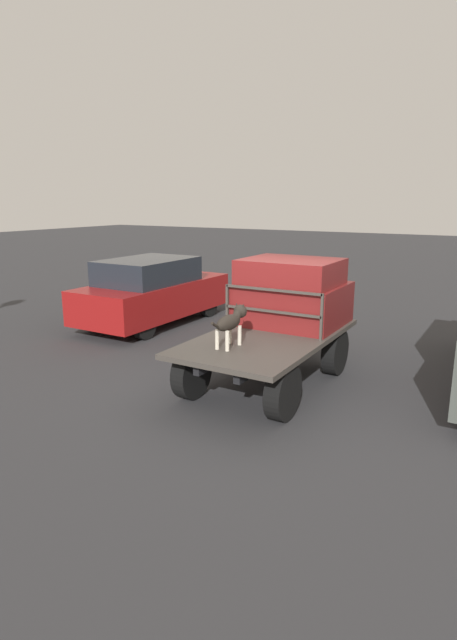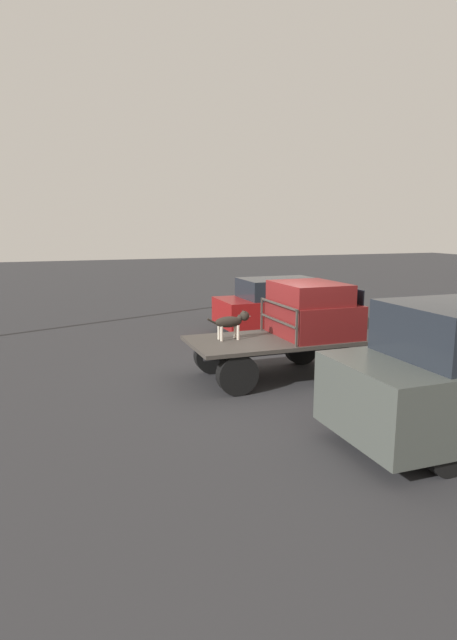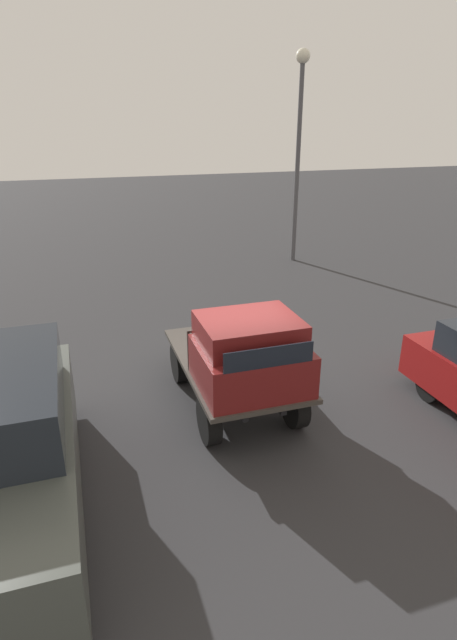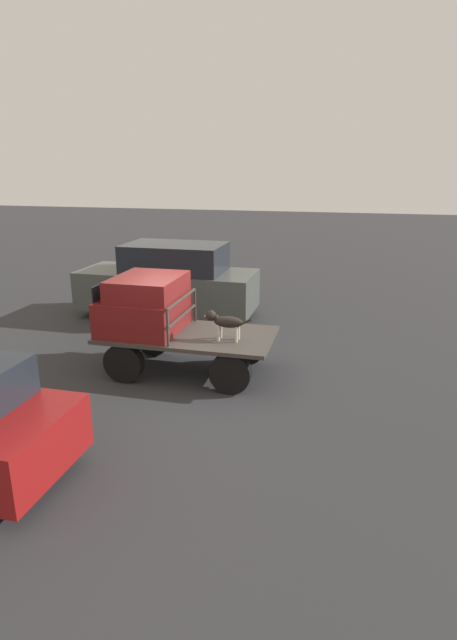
{
  "view_description": "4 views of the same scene",
  "coord_description": "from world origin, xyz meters",
  "views": [
    {
      "loc": [
        -7.15,
        -3.46,
        3.04
      ],
      "look_at": [
        -0.93,
        0.22,
        1.29
      ],
      "focal_mm": 28.0,
      "sensor_mm": 36.0,
      "label": 1
    },
    {
      "loc": [
        -4.41,
        -9.44,
        3.23
      ],
      "look_at": [
        -0.93,
        0.22,
        1.29
      ],
      "focal_mm": 28.0,
      "sensor_mm": 36.0,
      "label": 2
    },
    {
      "loc": [
        7.9,
        -2.62,
        5.07
      ],
      "look_at": [
        -0.93,
        0.22,
        1.29
      ],
      "focal_mm": 28.0,
      "sensor_mm": 36.0,
      "label": 3
    },
    {
      "loc": [
        -3.22,
        9.36,
        4.2
      ],
      "look_at": [
        -0.93,
        0.22,
        1.29
      ],
      "focal_mm": 28.0,
      "sensor_mm": 36.0,
      "label": 4
    }
  ],
  "objects": [
    {
      "name": "ground_plane",
      "position": [
        0.0,
        0.0,
        0.0
      ],
      "size": [
        80.0,
        80.0,
        0.0
      ],
      "primitive_type": "plane",
      "color": "#2D2D30"
    },
    {
      "name": "truck_cab",
      "position": [
        0.92,
        0.0,
        1.42
      ],
      "size": [
        1.56,
        1.76,
        1.16
      ],
      "color": "maroon",
      "rests_on": "flatbed_truck"
    },
    {
      "name": "truck_headboard",
      "position": [
        0.11,
        0.0,
        1.37
      ],
      "size": [
        0.04,
        1.76,
        0.75
      ],
      "color": "#3D3833",
      "rests_on": "flatbed_truck"
    },
    {
      "name": "dog",
      "position": [
        -0.84,
        0.22,
        1.26
      ],
      "size": [
        0.98,
        0.23,
        0.63
      ],
      "rotation": [
        0.0,
        0.0,
        -0.2
      ],
      "color": "beige",
      "rests_on": "flatbed_truck"
    },
    {
      "name": "flatbed_truck",
      "position": [
        0.0,
        0.0,
        0.61
      ],
      "size": [
        3.58,
        1.88,
        0.87
      ],
      "color": "black",
      "rests_on": "ground"
    },
    {
      "name": "light_pole_near",
      "position": [
        -9.03,
        5.41,
        4.8
      ],
      "size": [
        0.48,
        0.48,
        7.2
      ],
      "color": "#4C4C51",
      "rests_on": "ground"
    }
  ]
}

